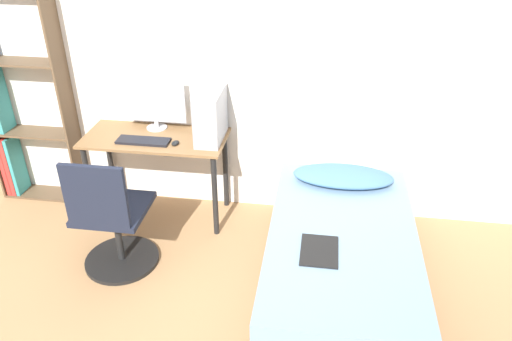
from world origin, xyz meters
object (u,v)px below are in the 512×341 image
(office_chair, at_px, (113,226))
(bed, at_px, (340,258))
(bookshelf, at_px, (9,102))
(keyboard, at_px, (143,141))
(monitor, at_px, (154,103))
(pc_tower, at_px, (211,115))

(office_chair, relative_size, bed, 0.52)
(bookshelf, bearing_deg, bed, -16.04)
(bed, xyz_separation_m, keyboard, (-1.56, 0.56, 0.53))
(office_chair, xyz_separation_m, monitor, (0.08, 0.88, 0.59))
(bookshelf, distance_m, bed, 2.99)
(keyboard, bearing_deg, pc_tower, 15.01)
(monitor, bearing_deg, bed, -28.12)
(bed, xyz_separation_m, monitor, (-1.54, 0.82, 0.74))
(bed, height_order, pc_tower, pc_tower)
(monitor, relative_size, keyboard, 1.22)
(monitor, xyz_separation_m, pc_tower, (0.49, -0.13, -0.03))
(bookshelf, height_order, keyboard, bookshelf)
(office_chair, bearing_deg, bed, 2.00)
(office_chair, height_order, monitor, monitor)
(monitor, distance_m, pc_tower, 0.51)
(office_chair, distance_m, keyboard, 0.72)
(keyboard, bearing_deg, bed, -19.58)
(keyboard, height_order, pc_tower, pc_tower)
(office_chair, relative_size, keyboard, 2.30)
(office_chair, bearing_deg, pc_tower, 52.77)
(keyboard, bearing_deg, office_chair, -95.25)
(office_chair, distance_m, monitor, 1.06)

